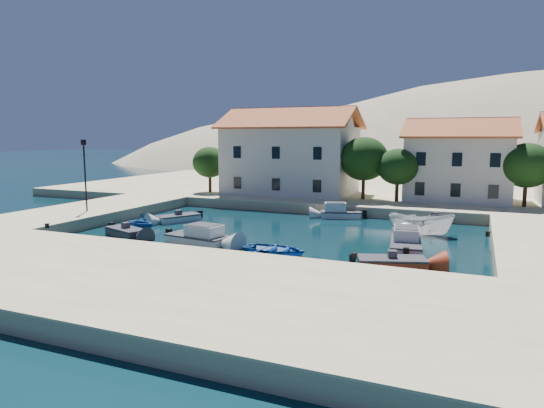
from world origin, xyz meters
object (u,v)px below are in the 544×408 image
at_px(lamppost, 85,168).
at_px(boat_east, 420,235).
at_px(building_mid, 459,159).
at_px(rowboat_south, 274,254).
at_px(cabin_cruiser_south, 197,237).
at_px(building_left, 291,150).
at_px(cabin_cruiser_east, 406,243).

distance_m(lamppost, boat_east, 28.58).
distance_m(building_mid, rowboat_south, 27.51).
xyz_separation_m(lamppost, boat_east, (27.55, 5.90, -4.75)).
distance_m(cabin_cruiser_south, boat_east, 16.99).
height_order(building_left, cabin_cruiser_east, building_left).
bearing_deg(rowboat_south, lamppost, 78.35).
height_order(cabin_cruiser_south, cabin_cruiser_east, same).
xyz_separation_m(building_left, cabin_cruiser_east, (15.72, -19.74, -5.46)).
bearing_deg(lamppost, rowboat_south, -11.88).
bearing_deg(rowboat_south, building_mid, -21.36).
height_order(building_left, rowboat_south, building_left).
height_order(building_mid, cabin_cruiser_east, building_mid).
xyz_separation_m(building_mid, cabin_cruiser_south, (-16.08, -24.52, -4.75)).
distance_m(building_mid, cabin_cruiser_east, 21.40).
distance_m(building_left, rowboat_south, 26.11).
height_order(building_mid, cabin_cruiser_south, building_mid).
relative_size(building_mid, cabin_cruiser_south, 2.18).
bearing_deg(building_mid, cabin_cruiser_east, -96.27).
distance_m(rowboat_south, cabin_cruiser_east, 8.83).
relative_size(building_mid, lamppost, 1.69).
distance_m(building_mid, lamppost, 36.21).
xyz_separation_m(building_left, cabin_cruiser_south, (1.92, -23.52, -5.46)).
bearing_deg(lamppost, cabin_cruiser_south, -14.70).
height_order(rowboat_south, cabin_cruiser_east, cabin_cruiser_east).
distance_m(building_left, building_mid, 18.04).
relative_size(rowboat_south, cabin_cruiser_east, 0.83).
xyz_separation_m(building_mid, boat_east, (-1.95, -15.10, -5.22)).
height_order(building_mid, lamppost, building_mid).
relative_size(building_mid, rowboat_south, 2.52).
bearing_deg(building_left, rowboat_south, -71.51).
relative_size(lamppost, boat_east, 1.27).
height_order(building_left, lamppost, building_left).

